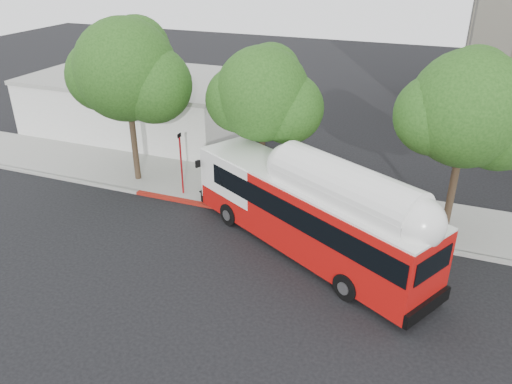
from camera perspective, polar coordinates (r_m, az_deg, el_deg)
ground at (r=23.69m, az=-2.21°, el=-7.27°), size 120.00×120.00×0.00m
sidewalk at (r=28.91m, az=2.87°, el=-0.45°), size 60.00×5.00×0.15m
curb_strip at (r=26.74m, az=1.09°, el=-2.81°), size 60.00×0.30×0.15m
red_curb_segment at (r=27.78m, az=-4.73°, el=-1.70°), size 10.00×0.32×0.16m
street_tree_left at (r=29.51m, az=-13.77°, el=12.92°), size 6.67×5.80×9.74m
street_tree_mid at (r=26.56m, az=1.61°, el=10.64°), size 5.75×5.00×8.62m
street_tree_right at (r=24.90m, az=23.97°, el=8.11°), size 6.21×5.40×9.18m
low_commercial_bldg at (r=40.36m, az=-12.93°, el=9.99°), size 16.20×10.20×4.25m
transit_bus at (r=23.15m, az=5.97°, el=-2.63°), size 13.47×8.93×4.16m
signal_pole at (r=28.62m, az=-8.53°, el=3.13°), size 0.11×0.36×3.80m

